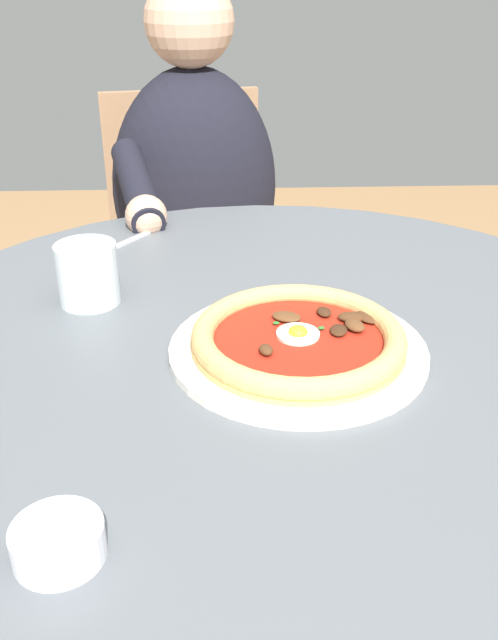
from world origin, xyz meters
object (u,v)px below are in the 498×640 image
(fork_utensil, at_px, (114,248))
(cafe_chair_diner, at_px, (190,246))
(diner_person, at_px, (198,282))
(pizza_on_plate, at_px, (299,341))
(ramekin_capers, at_px, (58,541))
(dining_table, at_px, (274,475))
(water_glass, at_px, (88,278))

(fork_utensil, distance_m, cafe_chair_diner, 0.61)
(fork_utensil, relative_size, diner_person, 0.12)
(pizza_on_plate, xyz_separation_m, fork_utensil, (-0.25, 0.33, -0.01))
(ramekin_capers, distance_m, cafe_chair_diner, 1.20)
(ramekin_capers, height_order, fork_utensil, ramekin_capers)
(dining_table, height_order, water_glass, water_glass)
(ramekin_capers, bearing_deg, pizza_on_plate, 54.18)
(pizza_on_plate, bearing_deg, fork_utensil, 127.49)
(dining_table, bearing_deg, ramekin_capers, -121.23)
(water_glass, bearing_deg, ramekin_capers, -83.83)
(fork_utensil, xyz_separation_m, cafe_chair_diner, (0.09, 0.56, -0.22))
(water_glass, bearing_deg, diner_person, 78.93)
(diner_person, xyz_separation_m, cafe_chair_diner, (-0.02, 0.14, 0.03))
(fork_utensil, bearing_deg, cafe_chair_diner, 80.78)
(water_glass, distance_m, ramekin_capers, 0.44)
(ramekin_capers, bearing_deg, fork_utensil, 93.84)
(dining_table, distance_m, fork_utensil, 0.43)
(pizza_on_plate, height_order, water_glass, water_glass)
(ramekin_capers, distance_m, fork_utensil, 0.62)
(dining_table, relative_size, water_glass, 12.85)
(dining_table, height_order, cafe_chair_diner, cafe_chair_diner)
(ramekin_capers, bearing_deg, diner_person, 86.12)
(pizza_on_plate, xyz_separation_m, water_glass, (-0.26, 0.14, 0.02))
(fork_utensil, distance_m, diner_person, 0.50)
(dining_table, height_order, fork_utensil, fork_utensil)
(water_glass, bearing_deg, pizza_on_plate, -29.21)
(water_glass, relative_size, diner_person, 0.07)
(ramekin_capers, relative_size, fork_utensil, 0.52)
(pizza_on_plate, relative_size, diner_person, 0.26)
(diner_person, bearing_deg, water_glass, -101.07)
(diner_person, relative_size, cafe_chair_diner, 1.29)
(water_glass, relative_size, ramekin_capers, 1.13)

